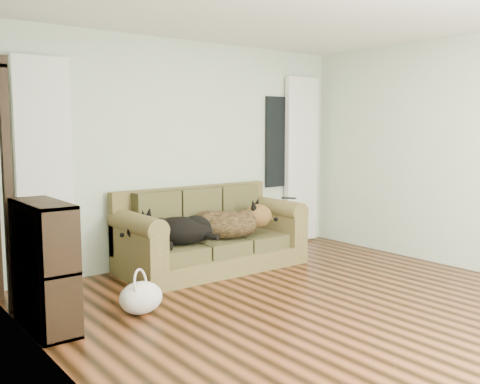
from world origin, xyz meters
TOP-DOWN VIEW (x-y plane):
  - floor at (0.00, 0.00)m, footprint 5.00×5.00m
  - wall_back at (0.00, 2.50)m, footprint 4.50×0.04m
  - wall_left at (-2.25, 0.00)m, footprint 0.04×5.00m
  - curtain_left at (-1.70, 2.42)m, footprint 0.55×0.08m
  - curtain_right at (1.80, 2.42)m, footprint 0.55×0.08m
  - window_pane at (1.45, 2.47)m, footprint 0.50×0.03m
  - door_casing at (-2.20, 2.05)m, footprint 0.07×0.60m
  - sofa at (0.00, 1.97)m, footprint 2.07×0.89m
  - dog_black_lab at (-0.51, 1.93)m, footprint 0.87×0.80m
  - dog_shepherd at (0.16, 1.89)m, footprint 0.94×0.90m
  - tv_remote at (1.07, 1.87)m, footprint 0.14×0.19m
  - tote_bag at (-1.34, 1.10)m, footprint 0.47×0.42m
  - bookshelf at (-2.09, 1.26)m, footprint 0.40×0.84m

SIDE VIEW (x-z plane):
  - floor at x=0.00m, z-range 0.00..0.00m
  - tote_bag at x=-1.34m, z-range 0.02..0.30m
  - sofa at x=0.00m, z-range 0.03..0.87m
  - dog_black_lab at x=-0.51m, z-range 0.33..0.63m
  - dog_shepherd at x=0.16m, z-range 0.32..0.66m
  - bookshelf at x=-2.09m, z-range -0.01..1.01m
  - tv_remote at x=1.07m, z-range 0.72..0.74m
  - door_casing at x=-2.20m, z-range 0.00..2.10m
  - curtain_left at x=-1.70m, z-range 0.02..2.27m
  - curtain_right at x=1.80m, z-range 0.02..2.27m
  - wall_back at x=0.00m, z-range 0.00..2.60m
  - wall_left at x=-2.25m, z-range 0.00..2.60m
  - window_pane at x=1.45m, z-range 0.80..2.00m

